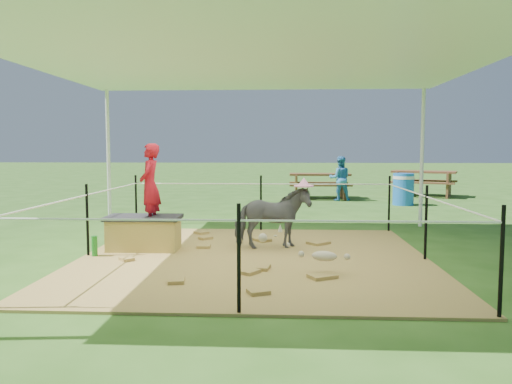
{
  "coord_description": "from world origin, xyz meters",
  "views": [
    {
      "loc": [
        0.38,
        -6.54,
        1.48
      ],
      "look_at": [
        0.0,
        0.6,
        0.85
      ],
      "focal_mm": 35.0,
      "sensor_mm": 36.0,
      "label": 1
    }
  ],
  "objects_px": {
    "woman": "(150,178)",
    "green_bottle": "(95,246)",
    "foal": "(324,254)",
    "distant_person": "(340,179)",
    "straw_bale": "(144,235)",
    "pony": "(272,218)",
    "picnic_table_far": "(424,183)",
    "picnic_table_near": "(320,186)",
    "trash_barrel": "(403,189)"
  },
  "relations": [
    {
      "from": "woman",
      "to": "green_bottle",
      "type": "height_order",
      "value": "woman"
    },
    {
      "from": "foal",
      "to": "distant_person",
      "type": "xyz_separation_m",
      "value": [
        1.14,
        8.46,
        0.36
      ]
    },
    {
      "from": "straw_bale",
      "to": "pony",
      "type": "xyz_separation_m",
      "value": [
        1.83,
        0.18,
        0.23
      ]
    },
    {
      "from": "picnic_table_far",
      "to": "picnic_table_near",
      "type": "bearing_deg",
      "value": -142.68
    },
    {
      "from": "foal",
      "to": "distant_person",
      "type": "relative_size",
      "value": 0.68
    },
    {
      "from": "pony",
      "to": "picnic_table_far",
      "type": "relative_size",
      "value": 0.57
    },
    {
      "from": "straw_bale",
      "to": "foal",
      "type": "distance_m",
      "value": 2.76
    },
    {
      "from": "picnic_table_far",
      "to": "foal",
      "type": "bearing_deg",
      "value": -89.23
    },
    {
      "from": "picnic_table_far",
      "to": "trash_barrel",
      "type": "bearing_deg",
      "value": -93.65
    },
    {
      "from": "green_bottle",
      "to": "distant_person",
      "type": "relative_size",
      "value": 0.22
    },
    {
      "from": "pony",
      "to": "distant_person",
      "type": "bearing_deg",
      "value": -25.24
    },
    {
      "from": "foal",
      "to": "picnic_table_far",
      "type": "height_order",
      "value": "picnic_table_far"
    },
    {
      "from": "picnic_table_near",
      "to": "distant_person",
      "type": "bearing_deg",
      "value": -49.63
    },
    {
      "from": "pony",
      "to": "trash_barrel",
      "type": "height_order",
      "value": "pony"
    },
    {
      "from": "green_bottle",
      "to": "pony",
      "type": "relative_size",
      "value": 0.26
    },
    {
      "from": "straw_bale",
      "to": "distant_person",
      "type": "distance_m",
      "value": 8.07
    },
    {
      "from": "green_bottle",
      "to": "trash_barrel",
      "type": "height_order",
      "value": "trash_barrel"
    },
    {
      "from": "picnic_table_near",
      "to": "picnic_table_far",
      "type": "height_order",
      "value": "picnic_table_far"
    },
    {
      "from": "woman",
      "to": "foal",
      "type": "bearing_deg",
      "value": 61.24
    },
    {
      "from": "picnic_table_near",
      "to": "distant_person",
      "type": "xyz_separation_m",
      "value": [
        0.52,
        -0.63,
        0.26
      ]
    },
    {
      "from": "picnic_table_far",
      "to": "distant_person",
      "type": "xyz_separation_m",
      "value": [
        -2.75,
        -1.52,
        0.24
      ]
    },
    {
      "from": "trash_barrel",
      "to": "distant_person",
      "type": "bearing_deg",
      "value": 146.31
    },
    {
      "from": "green_bottle",
      "to": "foal",
      "type": "height_order",
      "value": "foal"
    },
    {
      "from": "woman",
      "to": "pony",
      "type": "bearing_deg",
      "value": 95.16
    },
    {
      "from": "foal",
      "to": "picnic_table_far",
      "type": "relative_size",
      "value": 0.45
    },
    {
      "from": "straw_bale",
      "to": "picnic_table_near",
      "type": "xyz_separation_m",
      "value": [
        3.08,
        7.84,
        0.12
      ]
    },
    {
      "from": "straw_bale",
      "to": "trash_barrel",
      "type": "height_order",
      "value": "trash_barrel"
    },
    {
      "from": "green_bottle",
      "to": "distant_person",
      "type": "bearing_deg",
      "value": 61.59
    },
    {
      "from": "straw_bale",
      "to": "green_bottle",
      "type": "xyz_separation_m",
      "value": [
        -0.55,
        -0.45,
        -0.08
      ]
    },
    {
      "from": "woman",
      "to": "foal",
      "type": "height_order",
      "value": "woman"
    },
    {
      "from": "green_bottle",
      "to": "picnic_table_near",
      "type": "bearing_deg",
      "value": 66.39
    },
    {
      "from": "straw_bale",
      "to": "pony",
      "type": "bearing_deg",
      "value": 5.71
    },
    {
      "from": "foal",
      "to": "picnic_table_near",
      "type": "bearing_deg",
      "value": 98.22
    },
    {
      "from": "green_bottle",
      "to": "pony",
      "type": "distance_m",
      "value": 2.48
    },
    {
      "from": "straw_bale",
      "to": "green_bottle",
      "type": "height_order",
      "value": "straw_bale"
    },
    {
      "from": "straw_bale",
      "to": "green_bottle",
      "type": "bearing_deg",
      "value": -140.71
    },
    {
      "from": "pony",
      "to": "green_bottle",
      "type": "bearing_deg",
      "value": 93.78
    },
    {
      "from": "trash_barrel",
      "to": "picnic_table_far",
      "type": "xyz_separation_m",
      "value": [
        1.22,
        2.54,
        -0.02
      ]
    },
    {
      "from": "foal",
      "to": "picnic_table_far",
      "type": "xyz_separation_m",
      "value": [
        3.89,
        9.99,
        0.13
      ]
    },
    {
      "from": "distant_person",
      "to": "picnic_table_near",
      "type": "bearing_deg",
      "value": -51.34
    },
    {
      "from": "pony",
      "to": "distant_person",
      "type": "relative_size",
      "value": 0.85
    },
    {
      "from": "woman",
      "to": "trash_barrel",
      "type": "distance_m",
      "value": 8.01
    },
    {
      "from": "straw_bale",
      "to": "picnic_table_far",
      "type": "height_order",
      "value": "picnic_table_far"
    },
    {
      "from": "green_bottle",
      "to": "picnic_table_far",
      "type": "height_order",
      "value": "picnic_table_far"
    },
    {
      "from": "trash_barrel",
      "to": "pony",
      "type": "bearing_deg",
      "value": -118.75
    },
    {
      "from": "straw_bale",
      "to": "green_bottle",
      "type": "distance_m",
      "value": 0.72
    },
    {
      "from": "picnic_table_near",
      "to": "picnic_table_far",
      "type": "distance_m",
      "value": 3.4
    },
    {
      "from": "green_bottle",
      "to": "picnic_table_near",
      "type": "xyz_separation_m",
      "value": [
        3.63,
        8.29,
        0.2
      ]
    },
    {
      "from": "picnic_table_far",
      "to": "distant_person",
      "type": "bearing_deg",
      "value": -129.01
    },
    {
      "from": "trash_barrel",
      "to": "picnic_table_far",
      "type": "distance_m",
      "value": 2.82
    }
  ]
}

